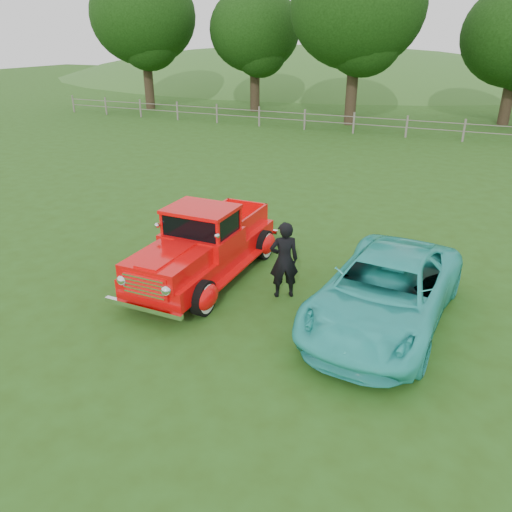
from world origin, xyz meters
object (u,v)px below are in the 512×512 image
at_px(red_pickup, 204,247).
at_px(man, 284,260).
at_px(teal_sedan, 385,292).
at_px(tree_near_west, 358,6).
at_px(tree_mid_west, 255,30).
at_px(tree_far_west, 143,16).

distance_m(red_pickup, man, 2.05).
bearing_deg(man, teal_sedan, 142.96).
bearing_deg(tree_near_west, red_pickup, -84.04).
bearing_deg(tree_mid_west, red_pickup, -68.19).
distance_m(tree_far_west, teal_sedan, 33.75).
bearing_deg(tree_far_west, tree_near_west, -3.58).
height_order(tree_near_west, red_pickup, tree_near_west).
bearing_deg(man, tree_near_west, -110.54).
xyz_separation_m(red_pickup, teal_sedan, (4.27, -0.32, -0.10)).
height_order(tree_near_west, teal_sedan, tree_near_west).
bearing_deg(teal_sedan, tree_far_west, 138.05).
bearing_deg(tree_mid_west, tree_near_west, -20.56).
bearing_deg(red_pickup, tree_near_west, 96.42).
bearing_deg(tree_near_west, teal_sedan, -74.02).
height_order(tree_mid_west, red_pickup, tree_mid_west).
bearing_deg(red_pickup, man, -2.29).
height_order(tree_far_west, red_pickup, tree_far_west).
relative_size(teal_sedan, man, 2.85).
xyz_separation_m(tree_far_west, red_pickup, (18.40, -23.99, -5.69)).
distance_m(tree_near_west, red_pickup, 23.89).
relative_size(tree_far_west, teal_sedan, 1.99).
height_order(tree_far_west, tree_mid_west, tree_far_west).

